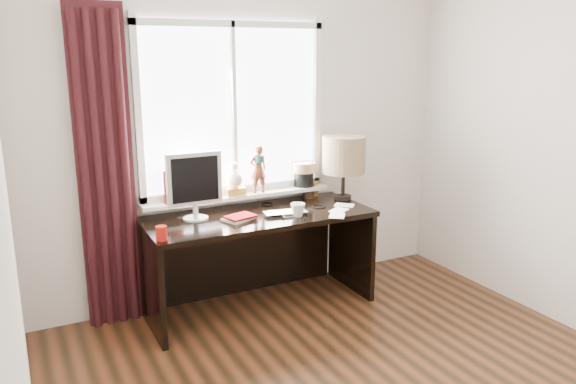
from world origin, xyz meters
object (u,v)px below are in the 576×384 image
table_lamp (344,155)px  mug (298,210)px  red_cup (161,233)px  desk (254,241)px  laptop (286,213)px  monitor (194,182)px

table_lamp → mug: bearing=-153.7°
red_cup → desk: 0.92m
laptop → desk: size_ratio=0.19×
laptop → mug: 0.11m
desk → monitor: monitor is taller
mug → monitor: 0.77m
red_cup → table_lamp: table_lamp is taller
red_cup → laptop: bearing=9.5°
red_cup → desk: bearing=24.0°
table_lamp → monitor: bearing=-179.5°
mug → desk: 0.47m
laptop → table_lamp: table_lamp is taller
mug → red_cup: bearing=-175.9°
mug → monitor: size_ratio=0.22×
laptop → desk: laptop is taller
mug → table_lamp: bearing=26.3°
red_cup → monitor: (0.34, 0.35, 0.23)m
laptop → mug: mug is taller
mug → monitor: bearing=158.5°
laptop → monitor: size_ratio=0.66×
mug → red_cup: (-1.03, -0.07, -0.01)m
mug → desk: size_ratio=0.06×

